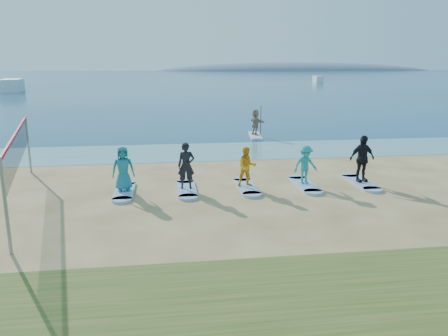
{
  "coord_description": "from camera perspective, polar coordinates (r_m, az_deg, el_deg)",
  "views": [
    {
      "loc": [
        -2.64,
        -12.73,
        4.66
      ],
      "look_at": [
        -0.58,
        2.0,
        1.1
      ],
      "focal_mm": 35.0,
      "sensor_mm": 36.0,
      "label": 1
    }
  ],
  "objects": [
    {
      "name": "ground",
      "position": [
        13.81,
        3.57,
        -6.29
      ],
      "size": [
        600.0,
        600.0,
        0.0
      ],
      "primitive_type": "plane",
      "color": "tan",
      "rests_on": "ground"
    },
    {
      "name": "shallow_water",
      "position": [
        23.84,
        -1.43,
        2.2
      ],
      "size": [
        600.0,
        600.0,
        0.0
      ],
      "primitive_type": "plane",
      "color": "teal",
      "rests_on": "ground"
    },
    {
      "name": "ocean",
      "position": [
        172.81,
        -7.21,
        11.8
      ],
      "size": [
        600.0,
        600.0,
        0.0
      ],
      "primitive_type": "plane",
      "color": "navy",
      "rests_on": "ground"
    },
    {
      "name": "island_ridge",
      "position": [
        327.65,
        9.63,
        12.45
      ],
      "size": [
        220.0,
        56.0,
        18.0
      ],
      "primitive_type": "ellipsoid",
      "color": "slate",
      "rests_on": "ground"
    },
    {
      "name": "volleyball_net",
      "position": [
        16.22,
        -25.31,
        2.38
      ],
      "size": [
        2.02,
        8.88,
        2.5
      ],
      "rotation": [
        0.0,
        0.0,
        0.22
      ],
      "color": "gray",
      "rests_on": "ground"
    },
    {
      "name": "paddleboard",
      "position": [
        28.85,
        4.11,
        4.24
      ],
      "size": [
        1.04,
        3.06,
        0.12
      ],
      "primitive_type": "cube",
      "rotation": [
        0.0,
        0.0,
        -0.12
      ],
      "color": "silver",
      "rests_on": "ground"
    },
    {
      "name": "paddleboarder",
      "position": [
        28.72,
        4.14,
        6.01
      ],
      "size": [
        0.96,
        1.63,
        1.67
      ],
      "primitive_type": "imported",
      "rotation": [
        0.0,
        0.0,
        1.9
      ],
      "color": "tan",
      "rests_on": "paddleboard"
    },
    {
      "name": "boat_offshore_a",
      "position": [
        83.88,
        -25.84,
        8.94
      ],
      "size": [
        3.77,
        7.64,
        2.16
      ],
      "primitive_type": "cube",
      "rotation": [
        0.0,
        0.0,
        0.13
      ],
      "color": "silver",
      "rests_on": "ground"
    },
    {
      "name": "boat_offshore_b",
      "position": [
        120.14,
        12.14,
        10.93
      ],
      "size": [
        2.84,
        6.83,
        1.57
      ],
      "primitive_type": "cube",
      "rotation": [
        0.0,
        0.0,
        -0.16
      ],
      "color": "silver",
      "rests_on": "ground"
    },
    {
      "name": "surfboard_0",
      "position": [
        16.62,
        -12.88,
        -3.01
      ],
      "size": [
        0.7,
        2.2,
        0.09
      ],
      "primitive_type": "cube",
      "color": "#8CACDA",
      "rests_on": "ground"
    },
    {
      "name": "student_0",
      "position": [
        16.4,
        -13.04,
        -0.09
      ],
      "size": [
        0.87,
        0.62,
        1.65
      ],
      "primitive_type": "imported",
      "rotation": [
        0.0,
        0.0,
        0.13
      ],
      "color": "#1C7387",
      "rests_on": "surfboard_0"
    },
    {
      "name": "surfboard_1",
      "position": [
        16.57,
        -4.9,
        -2.76
      ],
      "size": [
        0.7,
        2.2,
        0.09
      ],
      "primitive_type": "cube",
      "color": "#8CACDA",
      "rests_on": "ground"
    },
    {
      "name": "student_1",
      "position": [
        16.34,
        -4.96,
        0.31
      ],
      "size": [
        0.66,
        0.47,
        1.73
      ],
      "primitive_type": "imported",
      "rotation": [
        0.0,
        0.0,
        -0.08
      ],
      "color": "black",
      "rests_on": "surfboard_1"
    },
    {
      "name": "surfboard_2",
      "position": [
        16.84,
        2.98,
        -2.47
      ],
      "size": [
        0.7,
        2.2,
        0.09
      ],
      "primitive_type": "cube",
      "color": "#8CACDA",
      "rests_on": "ground"
    },
    {
      "name": "student_2",
      "position": [
        16.64,
        3.01,
        0.18
      ],
      "size": [
        0.75,
        0.6,
        1.51
      ],
      "primitive_type": "imported",
      "rotation": [
        0.0,
        0.0,
        0.04
      ],
      "color": "orange",
      "rests_on": "surfboard_2"
    },
    {
      "name": "surfboard_3",
      "position": [
        17.41,
        10.47,
        -2.14
      ],
      "size": [
        0.7,
        2.2,
        0.09
      ],
      "primitive_type": "cube",
      "color": "#8CACDA",
      "rests_on": "ground"
    },
    {
      "name": "student_3",
      "position": [
        17.22,
        10.58,
        0.43
      ],
      "size": [
        1.06,
        0.73,
        1.51
      ],
      "primitive_type": "imported",
      "rotation": [
        0.0,
        0.0,
        0.19
      ],
      "color": "teal",
      "rests_on": "surfboard_3"
    },
    {
      "name": "surfboard_4",
      "position": [
        18.26,
        17.37,
        -1.81
      ],
      "size": [
        0.7,
        2.2,
        0.09
      ],
      "primitive_type": "cube",
      "color": "#8CACDA",
      "rests_on": "ground"
    },
    {
      "name": "student_4",
      "position": [
        18.04,
        17.59,
        1.17
      ],
      "size": [
        1.15,
        0.63,
        1.85
      ],
      "primitive_type": "imported",
      "rotation": [
        0.0,
        0.0,
        0.17
      ],
      "color": "black",
      "rests_on": "surfboard_4"
    }
  ]
}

